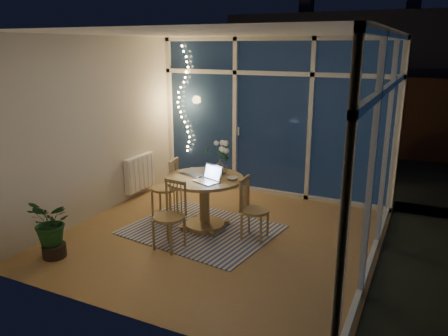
{
  "coord_description": "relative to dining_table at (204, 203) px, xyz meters",
  "views": [
    {
      "loc": [
        2.39,
        -4.82,
        2.46
      ],
      "look_at": [
        -0.05,
        0.25,
        0.87
      ],
      "focal_mm": 35.0,
      "sensor_mm": 36.0,
      "label": 1
    }
  ],
  "objects": [
    {
      "name": "rug",
      "position": [
        0.0,
        -0.1,
        -0.36
      ],
      "size": [
        2.1,
        1.77,
        0.01
      ],
      "primitive_type": "cube",
      "rotation": [
        0.0,
        0.0,
        -0.13
      ],
      "color": "beige",
      "rests_on": "floor"
    },
    {
      "name": "potted_plant",
      "position": [
        -1.21,
        -1.56,
        0.01
      ],
      "size": [
        0.68,
        0.64,
        0.76
      ],
      "primitive_type": "imported",
      "rotation": [
        0.0,
        0.0,
        -0.4
      ],
      "color": "#17421C",
      "rests_on": "floor"
    },
    {
      "name": "neighbour_roof",
      "position": [
        0.61,
        8.34,
        1.83
      ],
      "size": [
        7.0,
        3.0,
        2.2
      ],
      "primitive_type": "cube",
      "color": "#303239",
      "rests_on": "ground"
    },
    {
      "name": "bowl",
      "position": [
        0.39,
        0.07,
        0.39
      ],
      "size": [
        0.17,
        0.17,
        0.04
      ],
      "primitive_type": "imported",
      "rotation": [
        0.0,
        0.0,
        -0.13
      ],
      "color": "white",
      "rests_on": "dining_table"
    },
    {
      "name": "garden_fence",
      "position": [
        0.31,
        5.34,
        0.53
      ],
      "size": [
        11.0,
        0.08,
        1.8
      ],
      "primitive_type": "cube",
      "color": "#3A2215",
      "rests_on": "ground"
    },
    {
      "name": "garden_patio",
      "position": [
        0.81,
        4.84,
        -0.43
      ],
      "size": [
        12.0,
        6.0,
        0.1
      ],
      "primitive_type": "cube",
      "color": "black",
      "rests_on": "ground"
    },
    {
      "name": "wall_left",
      "position": [
        -1.69,
        -0.16,
        0.93
      ],
      "size": [
        0.04,
        4.0,
        2.6
      ],
      "primitive_type": "cube",
      "color": "beige",
      "rests_on": "floor"
    },
    {
      "name": "wall_right",
      "position": [
        2.31,
        -0.16,
        0.93
      ],
      "size": [
        0.04,
        4.0,
        2.6
      ],
      "primitive_type": "cube",
      "color": "beige",
      "rests_on": "floor"
    },
    {
      "name": "chair_left",
      "position": [
        -0.75,
        0.15,
        0.08
      ],
      "size": [
        0.48,
        0.48,
        0.89
      ],
      "primitive_type": "cube",
      "rotation": [
        0.0,
        0.0,
        -1.39
      ],
      "color": "#A8824C",
      "rests_on": "floor"
    },
    {
      "name": "dining_table",
      "position": [
        0.0,
        0.0,
        0.0
      ],
      "size": [
        1.21,
        1.21,
        0.73
      ],
      "primitive_type": "cylinder",
      "rotation": [
        0.0,
        0.0,
        -0.13
      ],
      "color": "#A8824C",
      "rests_on": "floor"
    },
    {
      "name": "fairy_lights",
      "position": [
        -1.34,
        1.72,
        1.16
      ],
      "size": [
        0.24,
        0.1,
        1.85
      ],
      "primitive_type": null,
      "color": "#FFBD66",
      "rests_on": "window_wall_back"
    },
    {
      "name": "window_wall_back",
      "position": [
        0.31,
        1.8,
        0.93
      ],
      "size": [
        4.0,
        0.1,
        2.6
      ],
      "primitive_type": "cube",
      "color": "silver",
      "rests_on": "floor"
    },
    {
      "name": "radiator",
      "position": [
        -1.63,
        0.74,
        0.03
      ],
      "size": [
        0.1,
        0.7,
        0.58
      ],
      "primitive_type": "cube",
      "color": "white",
      "rests_on": "wall_left"
    },
    {
      "name": "flower_vase",
      "position": [
        0.12,
        0.26,
        0.47
      ],
      "size": [
        0.23,
        0.23,
        0.21
      ],
      "primitive_type": "imported",
      "rotation": [
        0.0,
        0.0,
        -0.13
      ],
      "color": "white",
      "rests_on": "dining_table"
    },
    {
      "name": "wall_back",
      "position": [
        0.31,
        1.84,
        0.93
      ],
      "size": [
        4.0,
        0.04,
        2.6
      ],
      "primitive_type": "cube",
      "color": "beige",
      "rests_on": "floor"
    },
    {
      "name": "chair_front",
      "position": [
        -0.09,
        -0.76,
        0.07
      ],
      "size": [
        0.44,
        0.44,
        0.87
      ],
      "primitive_type": "cube",
      "rotation": [
        0.0,
        0.0,
        -0.1
      ],
      "color": "#A8824C",
      "rests_on": "floor"
    },
    {
      "name": "floor",
      "position": [
        0.31,
        -0.16,
        -0.37
      ],
      "size": [
        4.0,
        4.0,
        0.0
      ],
      "primitive_type": "plane",
      "color": "olive",
      "rests_on": "ground"
    },
    {
      "name": "phone",
      "position": [
        -0.03,
        -0.03,
        0.37
      ],
      "size": [
        0.11,
        0.06,
        0.01
      ],
      "primitive_type": "cube",
      "rotation": [
        0.0,
        0.0,
        -0.13
      ],
      "color": "black",
      "rests_on": "dining_table"
    },
    {
      "name": "chair_right",
      "position": [
        0.77,
        -0.05,
        0.05
      ],
      "size": [
        0.4,
        0.4,
        0.84
      ],
      "primitive_type": "cube",
      "rotation": [
        0.0,
        0.0,
        1.6
      ],
      "color": "#A8824C",
      "rests_on": "floor"
    },
    {
      "name": "newspapers",
      "position": [
        -0.2,
        0.13,
        0.38
      ],
      "size": [
        0.47,
        0.42,
        0.02
      ],
      "primitive_type": "cube",
      "rotation": [
        0.0,
        0.0,
        -0.41
      ],
      "color": "silver",
      "rests_on": "dining_table"
    },
    {
      "name": "window_wall_right",
      "position": [
        2.27,
        -0.16,
        0.93
      ],
      "size": [
        0.1,
        4.0,
        2.6
      ],
      "primitive_type": "cube",
      "color": "silver",
      "rests_on": "floor"
    },
    {
      "name": "ceiling",
      "position": [
        0.31,
        -0.16,
        2.23
      ],
      "size": [
        4.0,
        4.0,
        0.0
      ],
      "primitive_type": "plane",
      "color": "white",
      "rests_on": "wall_back"
    },
    {
      "name": "garden_shrubs",
      "position": [
        -0.49,
        3.24,
        0.08
      ],
      "size": [
        0.9,
        0.9,
        0.9
      ],
      "primitive_type": "sphere",
      "color": "black",
      "rests_on": "ground"
    },
    {
      "name": "wall_front",
      "position": [
        0.31,
        -2.16,
        0.93
      ],
      "size": [
        4.0,
        0.04,
        2.6
      ],
      "primitive_type": "cube",
      "color": "beige",
      "rests_on": "floor"
    },
    {
      "name": "laptop",
      "position": [
        0.13,
        -0.17,
        0.48
      ],
      "size": [
        0.4,
        0.37,
        0.24
      ],
      "primitive_type": null,
      "rotation": [
        0.0,
        0.0,
        -0.37
      ],
      "color": "#B3B3B8",
      "rests_on": "dining_table"
    }
  ]
}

